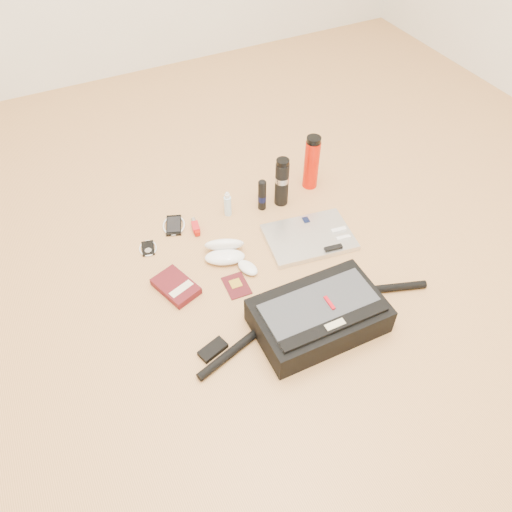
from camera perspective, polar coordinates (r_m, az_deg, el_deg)
name	(u,v)px	position (r m, az deg, el deg)	size (l,w,h in m)	color
ground	(274,280)	(2.06, 2.07, -2.78)	(4.00, 4.00, 0.00)	tan
messenger_bag	(318,316)	(1.89, 7.12, -6.80)	(0.99, 0.30, 0.14)	black
laptop	(309,237)	(2.23, 6.13, 2.14)	(0.41, 0.32, 0.04)	silver
book	(176,286)	(2.05, -9.11, -3.43)	(0.17, 0.21, 0.03)	#4A0E14
passport	(237,285)	(2.04, -2.24, -3.39)	(0.10, 0.13, 0.01)	#450E13
mouse	(248,268)	(2.08, -0.94, -1.35)	(0.09, 0.12, 0.03)	white
sunglasses_case	(225,251)	(2.13, -3.61, 0.59)	(0.21, 0.20, 0.10)	white
ipod	(148,248)	(2.23, -12.24, 0.87)	(0.09, 0.10, 0.01)	black
phone	(174,225)	(2.31, -9.37, 3.49)	(0.13, 0.14, 0.01)	black
inhaler	(196,227)	(2.28, -6.93, 3.34)	(0.04, 0.11, 0.03)	red
spray_bottle	(228,205)	(2.31, -3.25, 5.86)	(0.04, 0.04, 0.13)	#BBE1F9
aerosol_can	(262,195)	(2.32, 0.70, 7.01)	(0.04, 0.04, 0.16)	black
thermos_black	(282,182)	(2.33, 2.97, 8.46)	(0.08, 0.08, 0.25)	black
thermos_red	(312,163)	(2.44, 6.37, 10.56)	(0.09, 0.09, 0.28)	red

